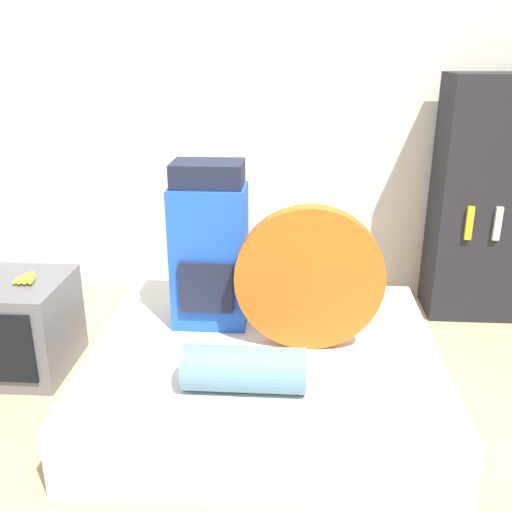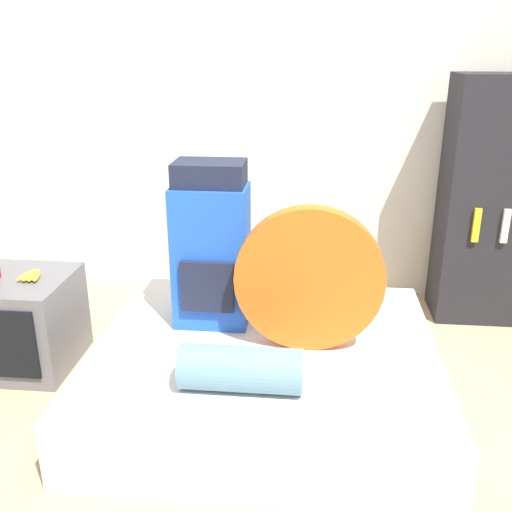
{
  "view_description": "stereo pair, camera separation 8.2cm",
  "coord_description": "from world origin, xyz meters",
  "px_view_note": "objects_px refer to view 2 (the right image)",
  "views": [
    {
      "loc": [
        0.24,
        -1.86,
        1.68
      ],
      "look_at": [
        0.07,
        0.6,
        0.76
      ],
      "focal_mm": 40.0,
      "sensor_mm": 36.0,
      "label": 1
    },
    {
      "loc": [
        0.32,
        -1.86,
        1.68
      ],
      "look_at": [
        0.07,
        0.6,
        0.76
      ],
      "focal_mm": 40.0,
      "sensor_mm": 36.0,
      "label": 2
    }
  ],
  "objects_px": {
    "backpack": "(211,247)",
    "television": "(18,322)",
    "tent_bag": "(309,279)",
    "bookshelf": "(512,202)",
    "sleeping_roll": "(241,369)"
  },
  "relations": [
    {
      "from": "backpack",
      "to": "television",
      "type": "distance_m",
      "value": 1.18
    },
    {
      "from": "tent_bag",
      "to": "bookshelf",
      "type": "xyz_separation_m",
      "value": [
        1.23,
        1.12,
        0.1
      ]
    },
    {
      "from": "backpack",
      "to": "sleeping_roll",
      "type": "xyz_separation_m",
      "value": [
        0.23,
        -0.62,
        -0.31
      ]
    },
    {
      "from": "backpack",
      "to": "tent_bag",
      "type": "height_order",
      "value": "backpack"
    },
    {
      "from": "tent_bag",
      "to": "bookshelf",
      "type": "relative_size",
      "value": 0.46
    },
    {
      "from": "sleeping_roll",
      "to": "television",
      "type": "xyz_separation_m",
      "value": [
        -1.31,
        0.6,
        -0.15
      ]
    },
    {
      "from": "backpack",
      "to": "television",
      "type": "height_order",
      "value": "backpack"
    },
    {
      "from": "sleeping_roll",
      "to": "television",
      "type": "height_order",
      "value": "television"
    },
    {
      "from": "backpack",
      "to": "television",
      "type": "xyz_separation_m",
      "value": [
        -1.08,
        -0.01,
        -0.47
      ]
    },
    {
      "from": "tent_bag",
      "to": "sleeping_roll",
      "type": "xyz_separation_m",
      "value": [
        -0.27,
        -0.4,
        -0.25
      ]
    },
    {
      "from": "tent_bag",
      "to": "sleeping_roll",
      "type": "relative_size",
      "value": 1.35
    },
    {
      "from": "tent_bag",
      "to": "television",
      "type": "distance_m",
      "value": 1.64
    },
    {
      "from": "sleeping_roll",
      "to": "backpack",
      "type": "bearing_deg",
      "value": 110.08
    },
    {
      "from": "sleeping_roll",
      "to": "television",
      "type": "bearing_deg",
      "value": 155.22
    },
    {
      "from": "tent_bag",
      "to": "television",
      "type": "bearing_deg",
      "value": 172.51
    }
  ]
}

